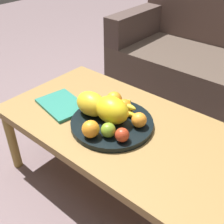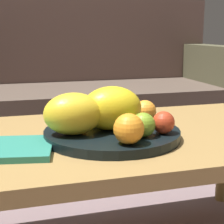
# 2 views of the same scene
# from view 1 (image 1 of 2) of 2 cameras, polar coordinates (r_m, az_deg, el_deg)

# --- Properties ---
(ground_plane) EXTENTS (8.00, 8.00, 0.00)m
(ground_plane) POSITION_cam_1_polar(r_m,az_deg,el_deg) (1.59, 1.68, -14.34)
(ground_plane) COLOR slate
(coffee_table) EXTENTS (1.18, 0.64, 0.41)m
(coffee_table) POSITION_cam_1_polar(r_m,az_deg,el_deg) (1.34, 1.95, -3.89)
(coffee_table) COLOR olive
(coffee_table) RESTS_ON ground_plane
(fruit_bowl) EXTENTS (0.38, 0.38, 0.03)m
(fruit_bowl) POSITION_cam_1_polar(r_m,az_deg,el_deg) (1.29, 0.00, -2.28)
(fruit_bowl) COLOR black
(fruit_bowl) RESTS_ON coffee_table
(melon_large_front) EXTENTS (0.17, 0.13, 0.12)m
(melon_large_front) POSITION_cam_1_polar(r_m,az_deg,el_deg) (1.25, -0.04, 0.42)
(melon_large_front) COLOR yellow
(melon_large_front) RESTS_ON fruit_bowl
(melon_smaller_beside) EXTENTS (0.16, 0.12, 0.11)m
(melon_smaller_beside) POSITION_cam_1_polar(r_m,az_deg,el_deg) (1.30, -4.25, 1.68)
(melon_smaller_beside) COLOR yellow
(melon_smaller_beside) RESTS_ON fruit_bowl
(orange_front) EXTENTS (0.08, 0.08, 0.08)m
(orange_front) POSITION_cam_1_polar(r_m,az_deg,el_deg) (1.18, -4.37, -3.47)
(orange_front) COLOR orange
(orange_front) RESTS_ON fruit_bowl
(orange_left) EXTENTS (0.07, 0.07, 0.07)m
(orange_left) POSITION_cam_1_polar(r_m,az_deg,el_deg) (1.32, 2.51, 1.17)
(orange_left) COLOR orange
(orange_left) RESTS_ON fruit_bowl
(orange_right) EXTENTS (0.08, 0.08, 0.08)m
(orange_right) POSITION_cam_1_polar(r_m,az_deg,el_deg) (1.37, 0.43, 2.59)
(orange_right) COLOR orange
(orange_right) RESTS_ON fruit_bowl
(orange_back) EXTENTS (0.07, 0.07, 0.07)m
(orange_back) POSITION_cam_1_polar(r_m,az_deg,el_deg) (1.24, 5.53, -1.63)
(orange_back) COLOR orange
(orange_back) RESTS_ON fruit_bowl
(apple_front) EXTENTS (0.06, 0.06, 0.06)m
(apple_front) POSITION_cam_1_polar(r_m,az_deg,el_deg) (1.18, -0.78, -3.69)
(apple_front) COLOR olive
(apple_front) RESTS_ON fruit_bowl
(apple_left) EXTENTS (0.06, 0.06, 0.06)m
(apple_left) POSITION_cam_1_polar(r_m,az_deg,el_deg) (1.16, 2.06, -4.68)
(apple_left) COLOR #B5381D
(apple_left) RESTS_ON fruit_bowl
(banana_bunch) EXTENTS (0.17, 0.16, 0.06)m
(banana_bunch) POSITION_cam_1_polar(r_m,az_deg,el_deg) (1.32, 1.82, 0.68)
(banana_bunch) COLOR yellow
(banana_bunch) RESTS_ON fruit_bowl
(magazine) EXTENTS (0.28, 0.22, 0.02)m
(magazine) POSITION_cam_1_polar(r_m,az_deg,el_deg) (1.45, -10.11, 1.47)
(magazine) COLOR #2A7F6C
(magazine) RESTS_ON coffee_table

